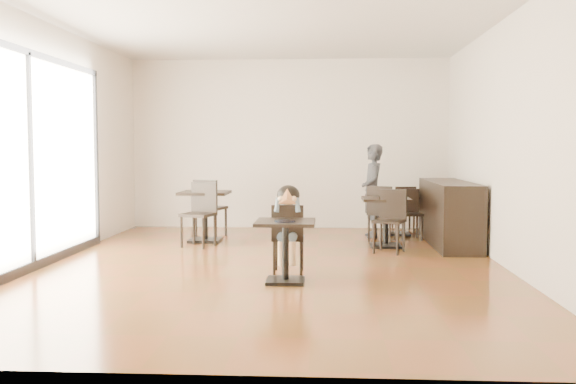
# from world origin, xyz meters

# --- Properties ---
(floor) EXTENTS (6.00, 8.00, 0.01)m
(floor) POSITION_xyz_m (0.00, 0.00, 0.00)
(floor) COLOR brown
(floor) RESTS_ON ground
(ceiling) EXTENTS (6.00, 8.00, 0.01)m
(ceiling) POSITION_xyz_m (0.00, 0.00, 3.20)
(ceiling) COLOR silver
(ceiling) RESTS_ON floor
(wall_back) EXTENTS (6.00, 0.01, 3.20)m
(wall_back) POSITION_xyz_m (0.00, 4.00, 1.60)
(wall_back) COLOR silver
(wall_back) RESTS_ON floor
(wall_front) EXTENTS (6.00, 0.01, 3.20)m
(wall_front) POSITION_xyz_m (0.00, -4.00, 1.60)
(wall_front) COLOR silver
(wall_front) RESTS_ON floor
(wall_left) EXTENTS (0.01, 8.00, 3.20)m
(wall_left) POSITION_xyz_m (-3.00, 0.00, 1.60)
(wall_left) COLOR silver
(wall_left) RESTS_ON floor
(wall_right) EXTENTS (0.01, 8.00, 3.20)m
(wall_right) POSITION_xyz_m (3.00, 0.00, 1.60)
(wall_right) COLOR silver
(wall_right) RESTS_ON floor
(storefront_window) EXTENTS (0.04, 4.50, 2.60)m
(storefront_window) POSITION_xyz_m (-2.97, -0.50, 1.40)
(storefront_window) COLOR white
(storefront_window) RESTS_ON floor
(child_table) EXTENTS (0.67, 0.67, 0.71)m
(child_table) POSITION_xyz_m (0.25, -0.99, 0.35)
(child_table) COLOR black
(child_table) RESTS_ON floor
(child_chair) EXTENTS (0.38, 0.38, 0.85)m
(child_chair) POSITION_xyz_m (0.25, -0.44, 0.43)
(child_chair) COLOR black
(child_chair) RESTS_ON floor
(child) EXTENTS (0.38, 0.54, 1.07)m
(child) POSITION_xyz_m (0.25, -0.44, 0.54)
(child) COLOR slate
(child) RESTS_ON child_chair
(plate) EXTENTS (0.24, 0.24, 0.01)m
(plate) POSITION_xyz_m (0.25, -1.09, 0.72)
(plate) COLOR black
(plate) RESTS_ON child_table
(pizza_slice) EXTENTS (0.25, 0.19, 0.06)m
(pizza_slice) POSITION_xyz_m (0.25, -0.63, 0.93)
(pizza_slice) COLOR tan
(pizza_slice) RESTS_ON child
(adult_patron) EXTENTS (0.45, 0.62, 1.59)m
(adult_patron) POSITION_xyz_m (1.50, 2.79, 0.80)
(adult_patron) COLOR #37373C
(adult_patron) RESTS_ON floor
(cafe_table_mid) EXTENTS (0.94, 0.94, 0.76)m
(cafe_table_mid) POSITION_xyz_m (1.63, 1.70, 0.38)
(cafe_table_mid) COLOR black
(cafe_table_mid) RESTS_ON floor
(cafe_table_left) EXTENTS (0.98, 0.98, 0.82)m
(cafe_table_left) POSITION_xyz_m (-1.27, 2.10, 0.41)
(cafe_table_left) COLOR black
(cafe_table_left) RESTS_ON floor
(cafe_table_back) EXTENTS (0.73, 0.73, 0.69)m
(cafe_table_back) POSITION_xyz_m (1.97, 3.09, 0.35)
(cafe_table_back) COLOR black
(cafe_table_back) RESTS_ON floor
(chair_mid_a) EXTENTS (0.54, 0.54, 0.92)m
(chair_mid_a) POSITION_xyz_m (1.63, 2.25, 0.46)
(chair_mid_a) COLOR black
(chair_mid_a) RESTS_ON floor
(chair_mid_b) EXTENTS (0.54, 0.54, 0.92)m
(chair_mid_b) POSITION_xyz_m (1.63, 1.15, 0.46)
(chair_mid_b) COLOR black
(chair_mid_b) RESTS_ON floor
(chair_left_a) EXTENTS (0.56, 0.56, 0.99)m
(chair_left_a) POSITION_xyz_m (-1.27, 2.65, 0.49)
(chair_left_a) COLOR black
(chair_left_a) RESTS_ON floor
(chair_left_b) EXTENTS (0.56, 0.56, 0.99)m
(chair_left_b) POSITION_xyz_m (-1.27, 1.55, 0.49)
(chair_left_b) COLOR black
(chair_left_b) RESTS_ON floor
(chair_back_a) EXTENTS (0.42, 0.42, 0.84)m
(chair_back_a) POSITION_xyz_m (2.11, 3.50, 0.42)
(chair_back_a) COLOR black
(chair_back_a) RESTS_ON floor
(chair_back_b) EXTENTS (0.42, 0.42, 0.84)m
(chair_back_b) POSITION_xyz_m (2.11, 2.54, 0.42)
(chair_back_b) COLOR black
(chair_back_b) RESTS_ON floor
(service_counter) EXTENTS (0.60, 2.40, 1.00)m
(service_counter) POSITION_xyz_m (2.65, 2.00, 0.50)
(service_counter) COLOR black
(service_counter) RESTS_ON floor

